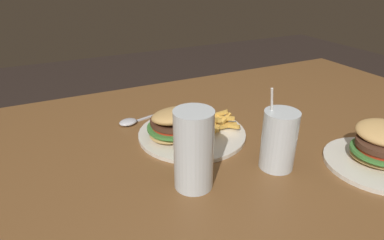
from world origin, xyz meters
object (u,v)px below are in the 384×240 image
object	(u,v)px
meal_plate_near	(184,127)
spoon	(131,121)
beer_glass	(194,152)
meal_plate_far	(380,151)
juice_glass	(279,142)

from	to	relation	value
meal_plate_near	spoon	size ratio (longest dim) A/B	1.71
meal_plate_near	beer_glass	xyz separation A→B (m)	(0.06, 0.19, 0.05)
spoon	meal_plate_far	distance (m)	0.63
meal_plate_near	meal_plate_far	distance (m)	0.46
beer_glass	juice_glass	bearing A→B (deg)	174.37
beer_glass	spoon	distance (m)	0.34
juice_glass	spoon	bearing A→B (deg)	-56.33
beer_glass	meal_plate_far	size ratio (longest dim) A/B	0.73
juice_glass	spoon	distance (m)	0.43
spoon	meal_plate_far	bearing A→B (deg)	120.32
spoon	meal_plate_far	xyz separation A→B (m)	(-0.44, 0.45, 0.03)
spoon	meal_plate_near	bearing A→B (deg)	110.21
meal_plate_far	meal_plate_near	bearing A→B (deg)	-41.24
beer_glass	meal_plate_far	bearing A→B (deg)	164.31
juice_glass	meal_plate_far	bearing A→B (deg)	155.70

